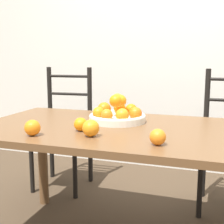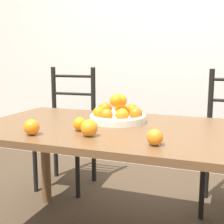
{
  "view_description": "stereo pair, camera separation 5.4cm",
  "coord_description": "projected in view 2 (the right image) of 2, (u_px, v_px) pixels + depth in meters",
  "views": [
    {
      "loc": [
        0.37,
        -1.59,
        1.1
      ],
      "look_at": [
        -0.17,
        0.03,
        0.8
      ],
      "focal_mm": 50.0,
      "sensor_mm": 36.0,
      "label": 1
    },
    {
      "loc": [
        0.43,
        -1.58,
        1.1
      ],
      "look_at": [
        -0.17,
        0.03,
        0.8
      ],
      "focal_mm": 50.0,
      "sensor_mm": 36.0,
      "label": 2
    }
  ],
  "objects": [
    {
      "name": "orange_loose_2",
      "position": [
        80.0,
        124.0,
        1.61
      ],
      "size": [
        0.07,
        0.07,
        0.07
      ],
      "color": "orange",
      "rests_on": "dining_table"
    },
    {
      "name": "orange_loose_1",
      "position": [
        89.0,
        128.0,
        1.49
      ],
      "size": [
        0.08,
        0.08,
        0.08
      ],
      "color": "orange",
      "rests_on": "dining_table"
    },
    {
      "name": "orange_loose_3",
      "position": [
        155.0,
        137.0,
        1.34
      ],
      "size": [
        0.07,
        0.07,
        0.07
      ],
      "color": "orange",
      "rests_on": "dining_table"
    },
    {
      "name": "orange_loose_0",
      "position": [
        32.0,
        127.0,
        1.52
      ],
      "size": [
        0.08,
        0.08,
        0.08
      ],
      "color": "orange",
      "rests_on": "dining_table"
    },
    {
      "name": "chair_left",
      "position": [
        67.0,
        131.0,
        2.67
      ],
      "size": [
        0.44,
        0.42,
        1.02
      ],
      "rotation": [
        0.0,
        0.0,
        0.05
      ],
      "color": "black",
      "rests_on": "ground_plane"
    },
    {
      "name": "dining_table",
      "position": [
        139.0,
        144.0,
        1.68
      ],
      "size": [
        1.82,
        0.9,
        0.73
      ],
      "color": "brown",
      "rests_on": "ground_plane"
    },
    {
      "name": "fruit_bowl",
      "position": [
        118.0,
        114.0,
        1.84
      ],
      "size": [
        0.33,
        0.33,
        0.17
      ],
      "color": "silver",
      "rests_on": "dining_table"
    },
    {
      "name": "wall_back",
      "position": [
        182.0,
        36.0,
        2.93
      ],
      "size": [
        8.0,
        0.06,
        2.6
      ],
      "color": "silver",
      "rests_on": "ground_plane"
    }
  ]
}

